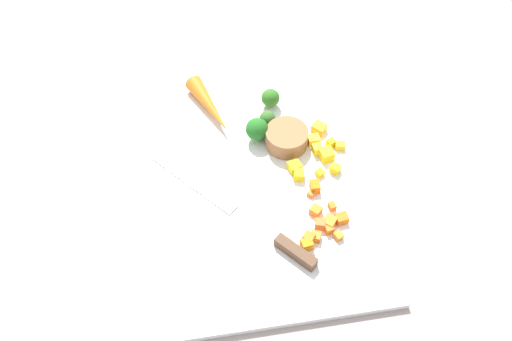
# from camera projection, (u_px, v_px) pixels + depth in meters

# --- Properties ---
(ground_plane) EXTENTS (4.00, 4.00, 0.00)m
(ground_plane) POSITION_uv_depth(u_px,v_px,m) (256.00, 178.00, 0.91)
(ground_plane) COLOR gray
(cutting_board) EXTENTS (0.51, 0.35, 0.01)m
(cutting_board) POSITION_uv_depth(u_px,v_px,m) (256.00, 176.00, 0.90)
(cutting_board) COLOR white
(cutting_board) RESTS_ON ground_plane
(prep_bowl) EXTENTS (0.07, 0.07, 0.03)m
(prep_bowl) POSITION_uv_depth(u_px,v_px,m) (287.00, 138.00, 0.92)
(prep_bowl) COLOR #99653D
(prep_bowl) RESTS_ON cutting_board
(chef_knife) EXTENTS (0.26, 0.23, 0.02)m
(chef_knife) POSITION_uv_depth(u_px,v_px,m) (258.00, 226.00, 0.83)
(chef_knife) COLOR silver
(chef_knife) RESTS_ON cutting_board
(whole_carrot) EXTENTS (0.14, 0.08, 0.03)m
(whole_carrot) POSITION_uv_depth(u_px,v_px,m) (210.00, 107.00, 0.97)
(whole_carrot) COLOR orange
(whole_carrot) RESTS_ON cutting_board
(carrot_dice_0) EXTENTS (0.01, 0.01, 0.01)m
(carrot_dice_0) POSITION_uv_depth(u_px,v_px,m) (332.00, 206.00, 0.85)
(carrot_dice_0) COLOR orange
(carrot_dice_0) RESTS_ON cutting_board
(carrot_dice_1) EXTENTS (0.02, 0.02, 0.01)m
(carrot_dice_1) POSITION_uv_depth(u_px,v_px,m) (320.00, 224.00, 0.83)
(carrot_dice_1) COLOR orange
(carrot_dice_1) RESTS_ON cutting_board
(carrot_dice_2) EXTENTS (0.02, 0.02, 0.02)m
(carrot_dice_2) POSITION_uv_depth(u_px,v_px,m) (307.00, 245.00, 0.81)
(carrot_dice_2) COLOR orange
(carrot_dice_2) RESTS_ON cutting_board
(carrot_dice_3) EXTENTS (0.02, 0.02, 0.01)m
(carrot_dice_3) POSITION_uv_depth(u_px,v_px,m) (342.00, 219.00, 0.84)
(carrot_dice_3) COLOR orange
(carrot_dice_3) RESTS_ON cutting_board
(carrot_dice_4) EXTENTS (0.02, 0.02, 0.02)m
(carrot_dice_4) POSITION_uv_depth(u_px,v_px,m) (309.00, 238.00, 0.82)
(carrot_dice_4) COLOR orange
(carrot_dice_4) RESTS_ON cutting_board
(carrot_dice_5) EXTENTS (0.02, 0.02, 0.01)m
(carrot_dice_5) POSITION_uv_depth(u_px,v_px,m) (311.00, 193.00, 0.87)
(carrot_dice_5) COLOR orange
(carrot_dice_5) RESTS_ON cutting_board
(carrot_dice_6) EXTENTS (0.02, 0.02, 0.01)m
(carrot_dice_6) POSITION_uv_depth(u_px,v_px,m) (338.00, 236.00, 0.82)
(carrot_dice_6) COLOR orange
(carrot_dice_6) RESTS_ON cutting_board
(carrot_dice_7) EXTENTS (0.02, 0.02, 0.01)m
(carrot_dice_7) POSITION_uv_depth(u_px,v_px,m) (316.00, 211.00, 0.85)
(carrot_dice_7) COLOR orange
(carrot_dice_7) RESTS_ON cutting_board
(carrot_dice_8) EXTENTS (0.02, 0.01, 0.01)m
(carrot_dice_8) POSITION_uv_depth(u_px,v_px,m) (328.00, 228.00, 0.83)
(carrot_dice_8) COLOR orange
(carrot_dice_8) RESTS_ON cutting_board
(carrot_dice_9) EXTENTS (0.02, 0.02, 0.01)m
(carrot_dice_9) POSITION_uv_depth(u_px,v_px,m) (316.00, 237.00, 0.82)
(carrot_dice_9) COLOR orange
(carrot_dice_9) RESTS_ON cutting_board
(carrot_dice_10) EXTENTS (0.02, 0.02, 0.02)m
(carrot_dice_10) POSITION_uv_depth(u_px,v_px,m) (315.00, 187.00, 0.87)
(carrot_dice_10) COLOR orange
(carrot_dice_10) RESTS_ON cutting_board
(carrot_dice_11) EXTENTS (0.03, 0.03, 0.01)m
(carrot_dice_11) POSITION_uv_depth(u_px,v_px,m) (329.00, 222.00, 0.84)
(carrot_dice_11) COLOR orange
(carrot_dice_11) RESTS_ON cutting_board
(pepper_dice_0) EXTENTS (0.02, 0.02, 0.02)m
(pepper_dice_0) POSITION_uv_depth(u_px,v_px,m) (317.00, 149.00, 0.92)
(pepper_dice_0) COLOR yellow
(pepper_dice_0) RESTS_ON cutting_board
(pepper_dice_1) EXTENTS (0.02, 0.02, 0.01)m
(pepper_dice_1) POSITION_uv_depth(u_px,v_px,m) (340.00, 146.00, 0.93)
(pepper_dice_1) COLOR yellow
(pepper_dice_1) RESTS_ON cutting_board
(pepper_dice_2) EXTENTS (0.02, 0.02, 0.01)m
(pepper_dice_2) POSITION_uv_depth(u_px,v_px,m) (314.00, 140.00, 0.93)
(pepper_dice_2) COLOR yellow
(pepper_dice_2) RESTS_ON cutting_board
(pepper_dice_3) EXTENTS (0.02, 0.02, 0.01)m
(pepper_dice_3) POSITION_uv_depth(u_px,v_px,m) (320.00, 173.00, 0.89)
(pepper_dice_3) COLOR yellow
(pepper_dice_3) RESTS_ON cutting_board
(pepper_dice_4) EXTENTS (0.02, 0.02, 0.01)m
(pepper_dice_4) POSITION_uv_depth(u_px,v_px,m) (331.00, 143.00, 0.93)
(pepper_dice_4) COLOR yellow
(pepper_dice_4) RESTS_ON cutting_board
(pepper_dice_5) EXTENTS (0.03, 0.02, 0.02)m
(pepper_dice_5) POSITION_uv_depth(u_px,v_px,m) (327.00, 155.00, 0.91)
(pepper_dice_5) COLOR yellow
(pepper_dice_5) RESTS_ON cutting_board
(pepper_dice_6) EXTENTS (0.03, 0.03, 0.02)m
(pepper_dice_6) POSITION_uv_depth(u_px,v_px,m) (319.00, 128.00, 0.95)
(pepper_dice_6) COLOR yellow
(pepper_dice_6) RESTS_ON cutting_board
(pepper_dice_7) EXTENTS (0.02, 0.02, 0.02)m
(pepper_dice_7) POSITION_uv_depth(u_px,v_px,m) (299.00, 175.00, 0.89)
(pepper_dice_7) COLOR yellow
(pepper_dice_7) RESTS_ON cutting_board
(pepper_dice_8) EXTENTS (0.02, 0.02, 0.01)m
(pepper_dice_8) POSITION_uv_depth(u_px,v_px,m) (295.00, 169.00, 0.90)
(pepper_dice_8) COLOR yellow
(pepper_dice_8) RESTS_ON cutting_board
(pepper_dice_9) EXTENTS (0.02, 0.02, 0.01)m
(pepper_dice_9) POSITION_uv_depth(u_px,v_px,m) (335.00, 169.00, 0.90)
(pepper_dice_9) COLOR yellow
(pepper_dice_9) RESTS_ON cutting_board
(broccoli_floret_0) EXTENTS (0.04, 0.04, 0.05)m
(broccoli_floret_0) POSITION_uv_depth(u_px,v_px,m) (257.00, 129.00, 0.92)
(broccoli_floret_0) COLOR #84B768
(broccoli_floret_0) RESTS_ON cutting_board
(broccoli_floret_1) EXTENTS (0.03, 0.03, 0.04)m
(broccoli_floret_1) POSITION_uv_depth(u_px,v_px,m) (267.00, 119.00, 0.94)
(broccoli_floret_1) COLOR #95AC59
(broccoli_floret_1) RESTS_ON cutting_board
(broccoli_floret_2) EXTENTS (0.03, 0.03, 0.04)m
(broccoli_floret_2) POSITION_uv_depth(u_px,v_px,m) (270.00, 98.00, 0.97)
(broccoli_floret_2) COLOR #8DBF5B
(broccoli_floret_2) RESTS_ON cutting_board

